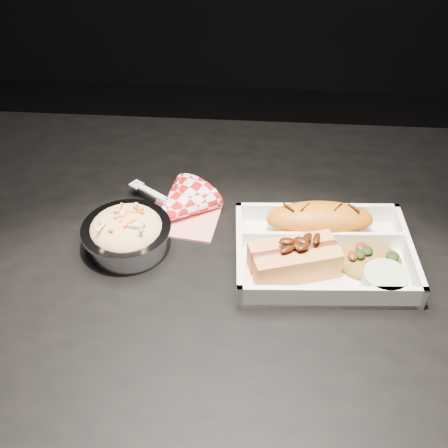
{
  "coord_description": "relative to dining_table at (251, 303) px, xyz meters",
  "views": [
    {
      "loc": [
        0.0,
        -0.58,
        1.33
      ],
      "look_at": [
        -0.04,
        0.01,
        0.81
      ],
      "focal_mm": 45.0,
      "sensor_mm": 36.0,
      "label": 1
    }
  ],
  "objects": [
    {
      "name": "dining_table",
      "position": [
        0.0,
        0.0,
        0.0
      ],
      "size": [
        1.2,
        0.8,
        0.75
      ],
      "color": "black",
      "rests_on": "ground"
    },
    {
      "name": "food_tray",
      "position": [
        0.1,
        0.01,
        0.1
      ],
      "size": [
        0.26,
        0.2,
        0.04
      ],
      "rotation": [
        0.0,
        0.0,
        0.06
      ],
      "color": "white",
      "rests_on": "dining_table"
    },
    {
      "name": "fried_pastry",
      "position": [
        0.1,
        0.06,
        0.12
      ],
      "size": [
        0.16,
        0.07,
        0.05
      ],
      "primitive_type": "ellipsoid",
      "rotation": [
        0.0,
        0.0,
        0.06
      ],
      "color": "#C66A13",
      "rests_on": "food_tray"
    },
    {
      "name": "hotdog",
      "position": [
        0.06,
        -0.02,
        0.12
      ],
      "size": [
        0.13,
        0.09,
        0.06
      ],
      "rotation": [
        0.0,
        0.0,
        0.3
      ],
      "color": "#E4934E",
      "rests_on": "food_tray"
    },
    {
      "name": "fried_rice_mound",
      "position": [
        0.17,
        0.0,
        0.11
      ],
      "size": [
        0.1,
        0.08,
        0.03
      ],
      "primitive_type": "ellipsoid",
      "rotation": [
        0.0,
        0.0,
        0.06
      ],
      "color": "olive",
      "rests_on": "food_tray"
    },
    {
      "name": "cupcake_liner",
      "position": [
        0.18,
        -0.05,
        0.11
      ],
      "size": [
        0.06,
        0.06,
        0.03
      ],
      "primitive_type": "cylinder",
      "color": "#B9CD9B",
      "rests_on": "food_tray"
    },
    {
      "name": "foil_coleslaw_cup",
      "position": [
        -0.19,
        0.02,
        0.12
      ],
      "size": [
        0.13,
        0.13,
        0.07
      ],
      "color": "silver",
      "rests_on": "dining_table"
    },
    {
      "name": "napkin_fork",
      "position": [
        -0.12,
        0.1,
        0.11
      ],
      "size": [
        0.16,
        0.15,
        0.1
      ],
      "rotation": [
        0.0,
        0.0,
        -0.6
      ],
      "color": "red",
      "rests_on": "dining_table"
    }
  ]
}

